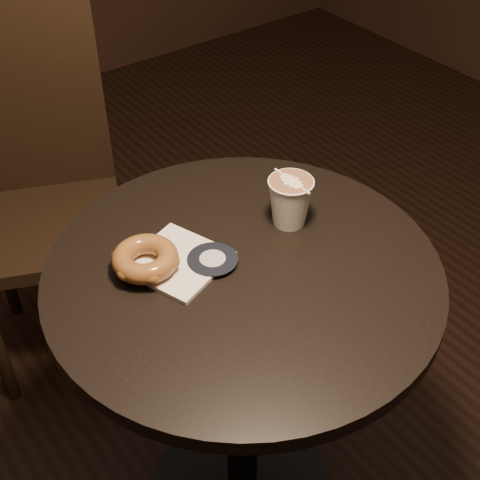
# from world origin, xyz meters

# --- Properties ---
(cafe_table) EXTENTS (0.70, 0.70, 0.75)m
(cafe_table) POSITION_xyz_m (0.00, 0.00, 0.55)
(cafe_table) COLOR black
(cafe_table) RESTS_ON ground
(chair) EXTENTS (0.52, 0.52, 1.00)m
(chair) POSITION_xyz_m (-0.09, 0.78, 0.56)
(chair) COLOR black
(chair) RESTS_ON ground
(pastry_bag) EXTENTS (0.19, 0.19, 0.01)m
(pastry_bag) POSITION_xyz_m (-0.09, 0.08, 0.75)
(pastry_bag) COLOR white
(pastry_bag) RESTS_ON cafe_table
(doughnut) EXTENTS (0.12, 0.12, 0.04)m
(doughnut) POSITION_xyz_m (-0.14, 0.09, 0.78)
(doughnut) COLOR brown
(doughnut) RESTS_ON pastry_bag
(latte_cup) EXTENTS (0.09, 0.09, 0.09)m
(latte_cup) POSITION_xyz_m (0.15, 0.05, 0.80)
(latte_cup) COLOR white
(latte_cup) RESTS_ON cafe_table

